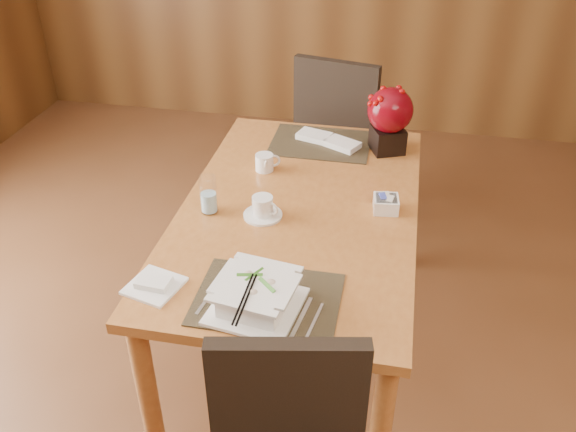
% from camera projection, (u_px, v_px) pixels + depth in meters
% --- Properties ---
extents(dining_table, '(0.90, 1.50, 0.75)m').
position_uv_depth(dining_table, '(299.00, 227.00, 2.41)').
color(dining_table, '#B86F33').
rests_on(dining_table, ground).
extents(placemat_near, '(0.45, 0.33, 0.01)m').
position_uv_depth(placemat_near, '(268.00, 299.00, 1.90)').
color(placemat_near, black).
rests_on(placemat_near, dining_table).
extents(placemat_far, '(0.45, 0.33, 0.01)m').
position_uv_depth(placemat_far, '(321.00, 143.00, 2.80)').
color(placemat_far, black).
rests_on(placemat_far, dining_table).
extents(soup_setting, '(0.30, 0.30, 0.11)m').
position_uv_depth(soup_setting, '(256.00, 296.00, 1.84)').
color(soup_setting, white).
rests_on(soup_setting, dining_table).
extents(coffee_cup, '(0.15, 0.15, 0.08)m').
position_uv_depth(coffee_cup, '(263.00, 208.00, 2.28)').
color(coffee_cup, white).
rests_on(coffee_cup, dining_table).
extents(water_glass, '(0.09, 0.09, 0.15)m').
position_uv_depth(water_glass, '(208.00, 195.00, 2.28)').
color(water_glass, white).
rests_on(water_glass, dining_table).
extents(creamer_jug, '(0.13, 0.13, 0.07)m').
position_uv_depth(creamer_jug, '(264.00, 162.00, 2.58)').
color(creamer_jug, white).
rests_on(creamer_jug, dining_table).
extents(sugar_caddy, '(0.10, 0.10, 0.06)m').
position_uv_depth(sugar_caddy, '(386.00, 204.00, 2.32)').
color(sugar_caddy, white).
rests_on(sugar_caddy, dining_table).
extents(berry_decor, '(0.20, 0.20, 0.30)m').
position_uv_depth(berry_decor, '(390.00, 116.00, 2.65)').
color(berry_decor, black).
rests_on(berry_decor, dining_table).
extents(napkins_far, '(0.32, 0.22, 0.03)m').
position_uv_depth(napkins_far, '(330.00, 141.00, 2.78)').
color(napkins_far, white).
rests_on(napkins_far, dining_table).
extents(bread_plate, '(0.19, 0.19, 0.01)m').
position_uv_depth(bread_plate, '(154.00, 286.00, 1.95)').
color(bread_plate, white).
rests_on(bread_plate, dining_table).
extents(far_chair, '(0.56, 0.56, 1.00)m').
position_uv_depth(far_chair, '(341.00, 132.00, 3.33)').
color(far_chair, black).
rests_on(far_chair, ground).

